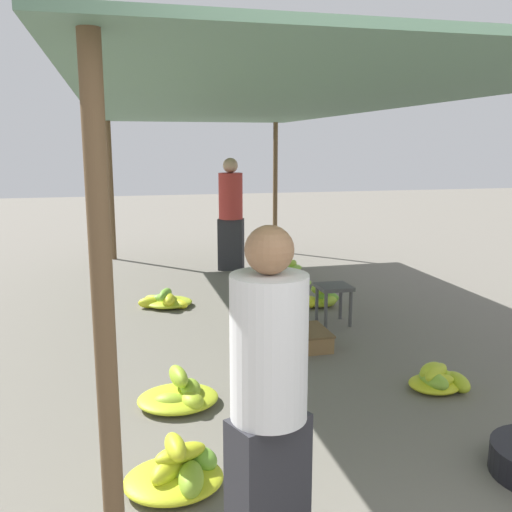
{
  "coord_description": "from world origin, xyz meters",
  "views": [
    {
      "loc": [
        -1.33,
        -1.74,
        1.87
      ],
      "look_at": [
        0.0,
        3.63,
        0.78
      ],
      "focal_mm": 40.0,
      "sensor_mm": 36.0,
      "label": 1
    }
  ],
  "objects": [
    {
      "name": "banana_pile_right_2",
      "position": [
        0.9,
        5.4,
        0.06
      ],
      "size": [
        0.58,
        0.52,
        0.2
      ],
      "color": "yellow",
      "rests_on": "ground"
    },
    {
      "name": "vendor_foreground",
      "position": [
        -0.73,
        0.44,
        0.8
      ],
      "size": [
        0.43,
        0.43,
        1.55
      ],
      "color": "#2D2D33",
      "rests_on": "ground"
    },
    {
      "name": "canopy_tarp",
      "position": [
        0.0,
        4.07,
        2.26
      ],
      "size": [
        3.17,
        7.94,
        0.04
      ],
      "primitive_type": "cube",
      "color": "#567A60",
      "rests_on": "canopy_post_front_left"
    },
    {
      "name": "canopy_post_back_right",
      "position": [
        1.39,
        7.84,
        1.12
      ],
      "size": [
        0.08,
        0.08,
        2.24
      ],
      "primitive_type": "cylinder",
      "color": "brown",
      "rests_on": "ground"
    },
    {
      "name": "stool",
      "position": [
        0.86,
        3.69,
        0.34
      ],
      "size": [
        0.34,
        0.34,
        0.42
      ],
      "color": "#4C4C4C",
      "rests_on": "ground"
    },
    {
      "name": "shopper_walking_mid",
      "position": [
        0.34,
        6.57,
        0.87
      ],
      "size": [
        0.46,
        0.46,
        1.68
      ],
      "color": "#2D2D33",
      "rests_on": "ground"
    },
    {
      "name": "canopy_post_front_left",
      "position": [
        -1.39,
        0.3,
        1.12
      ],
      "size": [
        0.08,
        0.08,
        2.24
      ],
      "primitive_type": "cylinder",
      "color": "brown",
      "rests_on": "ground"
    },
    {
      "name": "banana_pile_left_2",
      "position": [
        -0.81,
        4.75,
        0.07
      ],
      "size": [
        0.63,
        0.5,
        0.23
      ],
      "color": "yellow",
      "rests_on": "ground"
    },
    {
      "name": "canopy_post_back_left",
      "position": [
        -1.39,
        7.84,
        1.12
      ],
      "size": [
        0.08,
        0.08,
        2.24
      ],
      "primitive_type": "cylinder",
      "color": "brown",
      "rests_on": "ground"
    },
    {
      "name": "banana_pile_left_1",
      "position": [
        -0.94,
        2.14,
        0.07
      ],
      "size": [
        0.59,
        0.52,
        0.27
      ],
      "color": "#97C131",
      "rests_on": "ground"
    },
    {
      "name": "banana_pile_right_0",
      "position": [
        1.12,
        6.27,
        0.07
      ],
      "size": [
        0.48,
        0.52,
        0.21
      ],
      "color": "yellow",
      "rests_on": "ground"
    },
    {
      "name": "banana_pile_left_0",
      "position": [
        -1.05,
        1.14,
        0.09
      ],
      "size": [
        0.56,
        0.49,
        0.31
      ],
      "color": "#76B437",
      "rests_on": "ground"
    },
    {
      "name": "banana_pile_right_1",
      "position": [
        0.95,
        4.34,
        0.09
      ],
      "size": [
        0.53,
        0.45,
        0.28
      ],
      "color": "#75B337",
      "rests_on": "ground"
    },
    {
      "name": "banana_pile_right_3",
      "position": [
        1.03,
        1.93,
        0.09
      ],
      "size": [
        0.45,
        0.38,
        0.21
      ],
      "color": "#BFD12A",
      "rests_on": "ground"
    },
    {
      "name": "crate_near",
      "position": [
        0.3,
        3.09,
        0.09
      ],
      "size": [
        0.5,
        0.5,
        0.17
      ],
      "color": "olive",
      "rests_on": "ground"
    }
  ]
}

